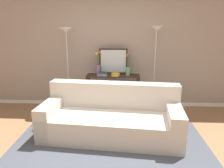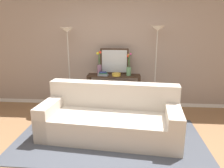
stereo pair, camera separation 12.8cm
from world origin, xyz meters
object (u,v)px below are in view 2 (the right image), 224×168
Objects in this scene: floor_lamp_right at (157,46)px; book_row_under_console at (102,107)px; fruit_bowl at (116,74)px; couch at (110,118)px; book_stack at (103,74)px; vase_short_flowers at (129,69)px; wall_mirror at (114,61)px; floor_lamp_left at (68,46)px; console_table at (114,86)px; vase_tall_flowers at (99,66)px.

floor_lamp_right is 4.43× the size of book_row_under_console.
fruit_bowl is at bearing -15.66° from book_row_under_console.
couch is 10.33× the size of book_stack.
floor_lamp_right is 3.77× the size of vase_short_flowers.
floor_lamp_right is 0.99m from wall_mirror.
couch is 1.37m from vase_short_flowers.
wall_mirror is (0.99, 0.20, -0.34)m from floor_lamp_left.
console_table is 2.23× the size of vase_tall_flowers.
fruit_bowl is (1.04, -0.02, -0.59)m from floor_lamp_left.
couch is 1.83m from floor_lamp_right.
vase_short_flowers is (0.65, -0.05, -0.04)m from vase_tall_flowers.
vase_tall_flowers is (-1.22, 0.09, -0.46)m from floor_lamp_right.
console_table is at bearing 91.20° from couch.
floor_lamp_left reaches higher than wall_mirror.
vase_short_flowers is at bearing -25.47° from wall_mirror.
floor_lamp_left is 0.96m from book_stack.
couch is 2.07× the size of console_table.
book_row_under_console is (-1.16, 0.07, -1.41)m from floor_lamp_right.
book_row_under_console is at bearing 180.00° from console_table.
console_table is at bearing 22.22° from book_stack.
fruit_bowl reaches higher than console_table.
couch is 1.89m from floor_lamp_left.
couch reaches higher than console_table.
console_table is at bearing -0.00° from book_row_under_console.
book_stack is 0.80m from book_row_under_console.
wall_mirror is at bearing 167.42° from floor_lamp_right.
console_table is 0.53m from vase_short_flowers.
book_stack is at bearing -135.88° from wall_mirror.
fruit_bowl is 0.29m from book_stack.
vase_tall_flowers is at bearing 175.73° from vase_short_flowers.
console_table is 0.64× the size of floor_lamp_left.
couch is at bearing -88.80° from console_table.
vase_short_flowers is 1.09m from book_row_under_console.
console_table is 0.57m from wall_mirror.
console_table reaches higher than book_row_under_console.
wall_mirror reaches higher than fruit_bowl.
vase_short_flowers is at bearing 1.93° from floor_lamp_left.
book_row_under_console is (0.72, 0.07, -1.39)m from floor_lamp_left.
vase_tall_flowers reaches higher than book_stack.
book_stack reaches higher than couch.
book_row_under_console is (-0.27, 0.00, -0.49)m from console_table.
vase_short_flowers is at bearing 175.55° from floor_lamp_right.
book_row_under_console is at bearing 177.52° from vase_short_flowers.
couch is 1.25m from book_row_under_console.
floor_lamp_left is at bearing 178.16° from book_stack.
vase_tall_flowers is at bearing 106.23° from couch.
vase_tall_flowers is at bearing 175.98° from console_table.
floor_lamp_right is (1.88, -0.00, 0.03)m from floor_lamp_left.
vase_tall_flowers reaches higher than vase_short_flowers.
couch is 5.73× the size of book_row_under_console.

